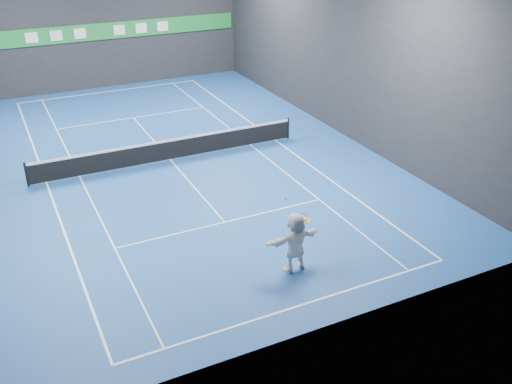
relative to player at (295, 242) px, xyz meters
name	(u,v)px	position (x,y,z in m)	size (l,w,h in m)	color
ground	(170,160)	(-0.84, 10.16, -1.02)	(26.00, 26.00, 0.00)	#1A4891
wall_back	(97,15)	(-0.84, 23.16, 3.48)	(18.00, 0.10, 9.00)	#242426
wall_front	(327,184)	(-0.84, -2.84, 3.48)	(18.00, 0.10, 9.00)	#242426
wall_right	(341,43)	(8.16, 10.16, 3.48)	(0.10, 26.00, 9.00)	#242426
baseline_near	(298,306)	(-0.84, -1.73, -1.02)	(10.98, 0.08, 0.01)	white
baseline_far	(110,91)	(-0.84, 22.05, -1.02)	(10.98, 0.08, 0.01)	white
sideline_doubles_left	(46,183)	(-6.33, 10.16, -1.02)	(0.08, 23.78, 0.01)	white
sideline_doubles_right	(275,140)	(4.65, 10.16, -1.02)	(0.08, 23.78, 0.01)	white
sideline_singles_left	(80,176)	(-4.95, 10.16, -1.02)	(0.06, 23.78, 0.01)	white
sideline_singles_right	(251,145)	(3.27, 10.16, -1.02)	(0.06, 23.78, 0.01)	white
service_line_near	(225,222)	(-0.84, 3.76, -1.02)	(8.23, 0.06, 0.01)	white
service_line_far	(133,118)	(-0.84, 16.56, -1.02)	(8.23, 0.06, 0.01)	white
center_service_line	(170,160)	(-0.84, 10.16, -1.02)	(0.06, 12.80, 0.01)	white
player	(295,242)	(0.00, 0.00, 0.00)	(1.89, 0.60, 2.04)	white
tennis_ball	(285,199)	(-0.40, -0.01, 1.63)	(0.07, 0.07, 0.07)	#D8F028
tennis_net	(169,149)	(-0.84, 10.16, -0.48)	(12.50, 0.10, 1.07)	black
sponsor_banner	(100,32)	(-0.84, 23.09, 2.48)	(17.64, 0.11, 1.00)	#1E8B36
tennis_racket	(304,219)	(0.31, 0.05, 0.73)	(0.50, 0.38, 0.65)	red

